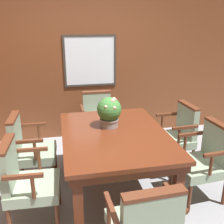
% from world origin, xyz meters
% --- Properties ---
extents(ground_plane, '(14.00, 14.00, 0.00)m').
position_xyz_m(ground_plane, '(0.00, 0.00, 0.00)').
color(ground_plane, gray).
extents(wall_back, '(7.20, 0.08, 2.45)m').
position_xyz_m(wall_back, '(0.00, 1.92, 1.23)').
color(wall_back, brown).
rests_on(wall_back, ground_plane).
extents(dining_table, '(1.19, 1.58, 0.76)m').
position_xyz_m(dining_table, '(0.13, 0.18, 0.67)').
color(dining_table, '#562614').
rests_on(dining_table, ground_plane).
extents(chair_left_near, '(0.53, 0.56, 0.91)m').
position_xyz_m(chair_left_near, '(-0.85, -0.17, 0.50)').
color(chair_left_near, '#562B19').
rests_on(chair_left_near, ground_plane).
extents(chair_right_near, '(0.54, 0.57, 0.91)m').
position_xyz_m(chair_right_near, '(1.11, -0.14, 0.50)').
color(chair_right_near, '#562B19').
rests_on(chair_right_near, ground_plane).
extents(chair_head_far, '(0.54, 0.51, 0.91)m').
position_xyz_m(chair_head_far, '(0.11, 1.37, 0.50)').
color(chair_head_far, '#562B19').
rests_on(chair_head_far, ground_plane).
extents(chair_right_far, '(0.53, 0.56, 0.91)m').
position_xyz_m(chair_right_far, '(1.10, 0.57, 0.50)').
color(chair_right_far, '#562B19').
rests_on(chair_right_far, ground_plane).
extents(chair_left_far, '(0.52, 0.55, 0.91)m').
position_xyz_m(chair_left_far, '(-0.89, 0.55, 0.50)').
color(chair_left_far, '#562B19').
rests_on(chair_left_far, ground_plane).
extents(potted_plant, '(0.29, 0.30, 0.37)m').
position_xyz_m(potted_plant, '(0.10, 0.38, 0.96)').
color(potted_plant, gray).
rests_on(potted_plant, dining_table).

